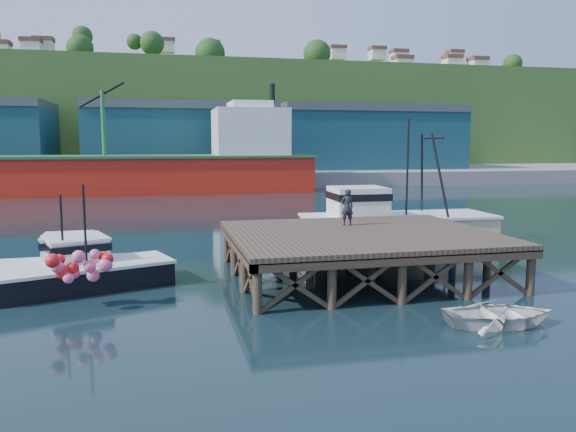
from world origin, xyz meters
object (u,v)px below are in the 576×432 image
object	(u,v)px
boat_black	(82,269)
dockworker	(347,207)
boat_navy	(67,265)
trawler	(394,221)
dinghy	(499,314)

from	to	relation	value
boat_black	dockworker	distance (m)	12.79
boat_navy	dockworker	world-z (taller)	boat_navy
boat_black	trawler	bearing A→B (deg)	-0.28
boat_navy	dockworker	size ratio (longest dim) A/B	3.60
boat_navy	boat_black	world-z (taller)	boat_black
boat_navy	dinghy	distance (m)	18.15
trawler	dockworker	bearing A→B (deg)	-134.03
dinghy	dockworker	world-z (taller)	dockworker
boat_black	dockworker	xyz separation A→B (m)	(12.53, 1.35, 2.20)
boat_black	trawler	size ratio (longest dim) A/B	0.68
trawler	dinghy	world-z (taller)	trawler
boat_navy	trawler	world-z (taller)	trawler
boat_black	dinghy	world-z (taller)	boat_black
trawler	boat_navy	bearing A→B (deg)	-163.39
trawler	dockworker	distance (m)	6.47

